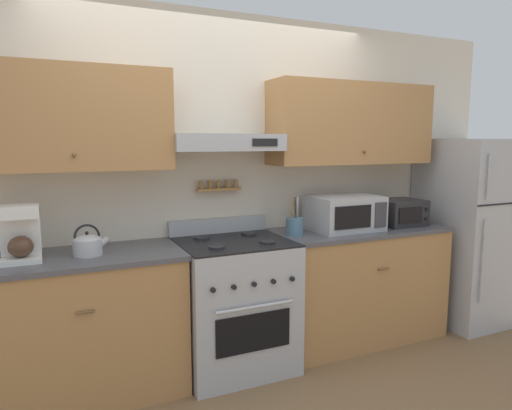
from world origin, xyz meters
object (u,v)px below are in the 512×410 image
tea_kettle (88,244)px  microwave (345,213)px  refrigerator (469,231)px  coffee_maker (20,233)px  stove_range (234,304)px  utensil_crock (295,226)px  toaster_oven (400,212)px

tea_kettle → microwave: size_ratio=0.42×
refrigerator → coffee_maker: size_ratio=4.95×
stove_range → coffee_maker: coffee_maker is taller
microwave → utensil_crock: (-0.46, -0.02, -0.06)m
refrigerator → tea_kettle: size_ratio=7.31×
stove_range → coffee_maker: size_ratio=3.15×
coffee_maker → stove_range: bearing=-1.9°
stove_range → microwave: (0.95, 0.03, 0.59)m
tea_kettle → microwave: 1.91m
refrigerator → coffee_maker: 3.59m
refrigerator → utensil_crock: refrigerator is taller
tea_kettle → utensil_crock: utensil_crock is taller
refrigerator → tea_kettle: 3.22m
utensil_crock → refrigerator: bearing=-1.7°
tea_kettle → coffee_maker: (-0.36, 0.03, 0.09)m
utensil_crock → toaster_oven: utensil_crock is taller
stove_range → toaster_oven: bearing=0.6°
coffee_maker → microwave: size_ratio=0.62×
coffee_maker → utensil_crock: bearing=-0.8°
microwave → stove_range: bearing=-177.9°
refrigerator → utensil_crock: size_ratio=5.72×
tea_kettle → toaster_oven: 2.45m
stove_range → utensil_crock: utensil_crock is taller
refrigerator → utensil_crock: 1.77m
stove_range → refrigerator: refrigerator is taller
toaster_oven → refrigerator: bearing=-3.7°
refrigerator → tea_kettle: (-3.21, 0.05, 0.17)m
toaster_oven → utensil_crock: bearing=179.9°
stove_range → refrigerator: size_ratio=0.64×
stove_range → utensil_crock: bearing=1.9°
stove_range → utensil_crock: (0.49, 0.02, 0.52)m
stove_range → microwave: 1.12m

